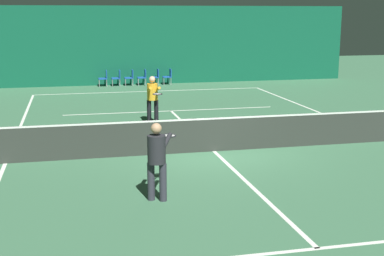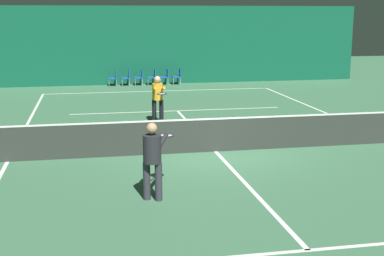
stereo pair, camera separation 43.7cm
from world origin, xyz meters
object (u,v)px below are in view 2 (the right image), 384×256
courtside_chair_3 (153,76)px  courtside_chair_2 (140,76)px  courtside_chair_1 (127,77)px  courtside_chair_0 (114,77)px  courtside_chair_5 (178,75)px  player_far (158,96)px  courtside_chair_4 (165,76)px  tennis_net (216,133)px  player_near (153,155)px

courtside_chair_3 → courtside_chair_2: bearing=-90.0°
courtside_chair_1 → courtside_chair_0: bearing=-90.0°
courtside_chair_1 → courtside_chair_3: 1.35m
courtside_chair_0 → courtside_chair_5: size_ratio=1.00×
player_far → courtside_chair_4: (1.67, 9.82, -0.46)m
player_far → courtside_chair_4: bearing=169.3°
player_far → courtside_chair_0: bearing=-175.1°
courtside_chair_1 → courtside_chair_4: 2.03m
tennis_net → courtside_chair_2: 14.16m
tennis_net → courtside_chair_0: size_ratio=14.29×
courtside_chair_1 → courtside_chair_2: 0.68m
courtside_chair_0 → courtside_chair_1: (0.68, 0.00, 0.00)m
player_near → courtside_chair_2: player_near is taller
player_near → courtside_chair_4: size_ratio=1.92×
player_near → courtside_chair_0: (0.09, 17.65, -0.45)m
player_near → player_far: 7.91m
courtside_chair_2 → courtside_chair_5: bearing=90.0°
tennis_net → courtside_chair_1: bearing=95.6°
tennis_net → player_near: size_ratio=7.45×
player_near → courtside_chair_1: player_near is taller
player_far → courtside_chair_5: player_far is taller
courtside_chair_0 → courtside_chair_3: size_ratio=1.00×
courtside_chair_2 → player_near: bearing=-4.7°
courtside_chair_2 → courtside_chair_3: size_ratio=1.00×
tennis_net → courtside_chair_0: 14.29m
courtside_chair_2 → courtside_chair_3: bearing=90.0°
tennis_net → courtside_chair_4: 14.16m
player_near → courtside_chair_5: size_ratio=1.92×
player_near → courtside_chair_3: 17.78m
courtside_chair_4 → courtside_chair_5: 0.68m
courtside_chair_1 → courtside_chair_5: (2.70, 0.00, 0.00)m
player_far → courtside_chair_2: size_ratio=1.92×
tennis_net → courtside_chair_4: tennis_net is taller
courtside_chair_3 → courtside_chair_4: bearing=90.0°
player_near → courtside_chair_3: (2.12, 17.65, -0.45)m
player_near → courtside_chair_5: 17.99m
courtside_chair_2 → courtside_chair_4: same height
player_near → courtside_chair_4: bearing=16.1°
courtside_chair_2 → courtside_chair_4: (1.35, 0.00, 0.00)m
player_near → courtside_chair_0: player_near is taller
tennis_net → courtside_chair_2: size_ratio=14.29×
courtside_chair_4 → courtside_chair_5: bearing=90.0°
player_near → courtside_chair_3: bearing=18.3°
player_far → courtside_chair_0: 9.89m
player_far → courtside_chair_4: 9.98m
tennis_net → courtside_chair_5: bearing=84.7°
courtside_chair_4 → courtside_chair_3: bearing=-90.0°
courtside_chair_5 → courtside_chair_1: bearing=-90.0°
player_far → courtside_chair_1: size_ratio=1.92×
player_near → courtside_chair_1: size_ratio=1.92×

